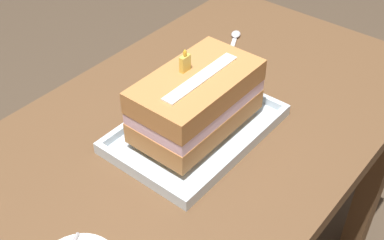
% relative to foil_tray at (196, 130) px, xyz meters
% --- Properties ---
extents(dining_table, '(1.13, 0.62, 0.69)m').
position_rel_foil_tray_xyz_m(dining_table, '(-0.01, 0.02, -0.12)').
color(dining_table, brown).
rests_on(dining_table, ground_plane).
extents(foil_tray, '(0.33, 0.22, 0.02)m').
position_rel_foil_tray_xyz_m(foil_tray, '(0.00, 0.00, 0.00)').
color(foil_tray, silver).
rests_on(foil_tray, dining_table).
extents(birthday_cake, '(0.25, 0.14, 0.15)m').
position_rel_foil_tray_xyz_m(birthday_cake, '(-0.00, 0.00, 0.07)').
color(birthday_cake, '#BE7C42').
rests_on(birthday_cake, foil_tray).
extents(serving_spoon_by_bowls, '(0.14, 0.08, 0.01)m').
position_rel_foil_tray_xyz_m(serving_spoon_by_bowls, '(0.33, 0.15, -0.00)').
color(serving_spoon_by_bowls, silver).
rests_on(serving_spoon_by_bowls, dining_table).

